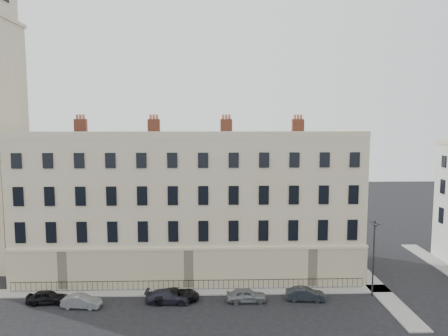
{
  "coord_description": "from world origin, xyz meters",
  "views": [
    {
      "loc": [
        -3.86,
        -36.55,
        17.0
      ],
      "look_at": [
        -2.31,
        10.0,
        11.76
      ],
      "focal_mm": 35.0,
      "sensor_mm": 36.0,
      "label": 1
    }
  ],
  "objects": [
    {
      "name": "ground",
      "position": [
        0.0,
        0.0,
        0.0
      ],
      "size": [
        160.0,
        160.0,
        0.0
      ],
      "primitive_type": "plane",
      "color": "black",
      "rests_on": "ground"
    },
    {
      "name": "car_d",
      "position": [
        -7.03,
        2.87,
        0.6
      ],
      "size": [
        4.54,
        2.54,
        1.2
      ],
      "primitive_type": "imported",
      "rotation": [
        0.0,
        0.0,
        1.7
      ],
      "color": "black",
      "rests_on": "ground"
    },
    {
      "name": "streetlamp",
      "position": [
        11.78,
        3.42,
        4.11
      ],
      "size": [
        0.66,
        1.54,
        7.41
      ],
      "rotation": [
        0.0,
        0.0,
        0.34
      ],
      "color": "#2A2A2F",
      "rests_on": "ground"
    },
    {
      "name": "pavement_east_return",
      "position": [
        13.0,
        8.0,
        0.06
      ],
      "size": [
        2.0,
        24.0,
        0.12
      ],
      "primitive_type": "cube",
      "color": "gray",
      "rests_on": "ground"
    },
    {
      "name": "railings",
      "position": [
        -6.0,
        5.4,
        0.55
      ],
      "size": [
        35.0,
        0.04,
        0.96
      ],
      "color": "black",
      "rests_on": "ground"
    },
    {
      "name": "car_c",
      "position": [
        -7.76,
        2.48,
        0.61
      ],
      "size": [
        4.28,
        1.91,
        1.22
      ],
      "primitive_type": "imported",
      "rotation": [
        0.0,
        0.0,
        1.52
      ],
      "color": "#21212C",
      "rests_on": "ground"
    },
    {
      "name": "pavement_terrace",
      "position": [
        -10.0,
        5.0,
        0.06
      ],
      "size": [
        48.0,
        2.0,
        0.12
      ],
      "primitive_type": "cube",
      "color": "gray",
      "rests_on": "ground"
    },
    {
      "name": "car_e",
      "position": [
        -0.47,
        2.47,
        0.64
      ],
      "size": [
        3.79,
        1.58,
        1.28
      ],
      "primitive_type": "imported",
      "rotation": [
        0.0,
        0.0,
        1.59
      ],
      "color": "slate",
      "rests_on": "ground"
    },
    {
      "name": "car_a",
      "position": [
        -18.92,
        2.7,
        0.62
      ],
      "size": [
        3.73,
        1.66,
        1.25
      ],
      "primitive_type": "imported",
      "rotation": [
        0.0,
        0.0,
        1.62
      ],
      "color": "black",
      "rests_on": "ground"
    },
    {
      "name": "car_f",
      "position": [
        5.11,
        2.63,
        0.6
      ],
      "size": [
        3.77,
        1.62,
        1.21
      ],
      "primitive_type": "imported",
      "rotation": [
        0.0,
        0.0,
        1.47
      ],
      "color": "black",
      "rests_on": "ground"
    },
    {
      "name": "car_b",
      "position": [
        -15.5,
        1.72,
        0.58
      ],
      "size": [
        3.66,
        1.67,
        1.16
      ],
      "primitive_type": "imported",
      "rotation": [
        0.0,
        0.0,
        1.44
      ],
      "color": "slate",
      "rests_on": "ground"
    },
    {
      "name": "terrace",
      "position": [
        -5.97,
        11.97,
        7.5
      ],
      "size": [
        36.22,
        12.22,
        17.0
      ],
      "color": "#C1B690",
      "rests_on": "ground"
    }
  ]
}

